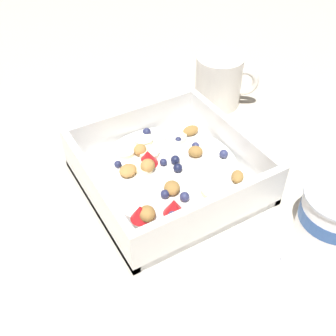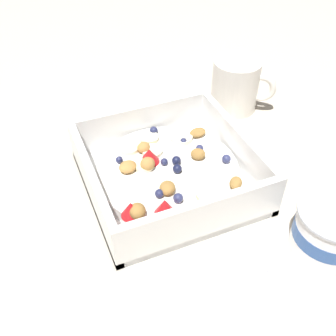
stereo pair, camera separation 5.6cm
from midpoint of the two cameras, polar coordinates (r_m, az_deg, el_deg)
ground_plane at (r=0.58m, az=0.72°, el=-2.11°), size 2.40×2.40×0.00m
fruit_bowl at (r=0.57m, az=2.75°, el=-0.86°), size 0.22×0.22×0.07m
spoon at (r=0.51m, az=17.34°, el=-13.70°), size 0.05×0.17×0.01m
yogurt_cup at (r=0.53m, az=24.66°, el=-8.15°), size 0.09×0.09×0.07m
coffee_mug at (r=0.72m, az=11.78°, el=11.19°), size 0.09×0.10×0.09m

